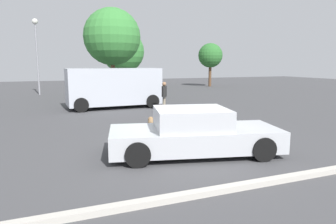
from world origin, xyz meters
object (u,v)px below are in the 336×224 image
object	(u,v)px
sedan_foreground	(194,133)
dog	(151,122)
pedestrian	(164,94)
light_post_near	(36,43)
van_white	(114,87)

from	to	relation	value
sedan_foreground	dog	world-z (taller)	sedan_foreground
pedestrian	light_post_near	world-z (taller)	light_post_near
pedestrian	sedan_foreground	bearing A→B (deg)	101.40
pedestrian	light_post_near	distance (m)	13.77
sedan_foreground	van_white	distance (m)	9.87
van_white	pedestrian	world-z (taller)	van_white
sedan_foreground	pedestrian	world-z (taller)	pedestrian
sedan_foreground	light_post_near	world-z (taller)	light_post_near
van_white	pedestrian	xyz separation A→B (m)	(2.17, -2.33, -0.29)
van_white	pedestrian	size ratio (longest dim) A/B	3.33
light_post_near	sedan_foreground	bearing A→B (deg)	-77.74
light_post_near	van_white	bearing A→B (deg)	-66.89
light_post_near	pedestrian	bearing A→B (deg)	-62.26
pedestrian	van_white	bearing A→B (deg)	-20.56
dog	van_white	world-z (taller)	van_white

